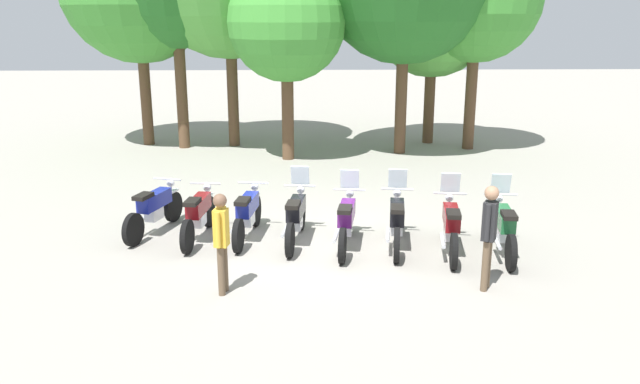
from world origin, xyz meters
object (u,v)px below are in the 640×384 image
Objects in this scene: motorcycle_1 at (199,214)px; tree_5 at (433,14)px; tree_3 at (287,23)px; motorcycle_0 at (154,208)px; motorcycle_3 at (296,216)px; motorcycle_5 at (397,220)px; motorcycle_4 at (346,221)px; motorcycle_2 at (247,213)px; motorcycle_7 at (504,227)px; person_0 at (221,236)px; motorcycle_6 at (451,225)px; person_1 at (489,230)px.

motorcycle_1 is 12.08m from tree_5.
motorcycle_0 is at bearing -110.78° from tree_3.
motorcycle_3 and motorcycle_5 have the same top height.
tree_3 reaches higher than motorcycle_4.
motorcycle_5 reaches higher than motorcycle_2.
motorcycle_2 is at bearing 82.51° from motorcycle_4.
motorcycle_3 is 0.38× the size of tree_3.
motorcycle_3 is at bearing -114.46° from tree_5.
tree_5 is at bearing -10.10° from motorcycle_4.
motorcycle_4 reaches higher than motorcycle_1.
tree_3 is (-4.08, 8.08, 3.50)m from motorcycle_7.
person_0 reaches higher than motorcycle_7.
tree_3 is at bearing 95.82° from person_0.
motorcycle_2 is 4.84m from motorcycle_7.
tree_5 is (5.40, 9.54, 3.77)m from motorcycle_2.
motorcycle_4 is at bearing -100.93° from motorcycle_3.
motorcycle_2 is at bearing 85.53° from motorcycle_6.
motorcycle_6 is 11.20m from tree_5.
motorcycle_0 is 0.97× the size of motorcycle_1.
person_0 is (1.71, -2.95, 0.44)m from motorcycle_0.
tree_5 is (2.56, 10.10, 3.75)m from motorcycle_5.
motorcycle_7 is (2.84, -0.43, 0.00)m from motorcycle_4.
tree_5 is at bearing -26.78° from motorcycle_1.
tree_5 is at bearing 4.15° from motorcycle_7.
motorcycle_6 is (3.79, -0.89, 0.01)m from motorcycle_2.
tree_3 is 5.35m from tree_5.
motorcycle_1 is 4.82m from motorcycle_6.
motorcycle_6 is at bearing -90.88° from motorcycle_4.
tree_3 reaches higher than motorcycle_7.
motorcycle_4 is (1.90, -0.56, 0.01)m from motorcycle_2.
motorcycle_7 is (4.74, -0.99, 0.01)m from motorcycle_2.
motorcycle_6 is at bearing -95.18° from motorcycle_2.
motorcycle_4 is 1.92m from motorcycle_6.
motorcycle_4 and motorcycle_7 have the same top height.
motorcycle_1 is 1.28× the size of person_1.
motorcycle_4 is 11.33m from tree_5.
tree_5 is (6.35, 9.56, 3.77)m from motorcycle_1.
motorcycle_3 is at bearing 85.94° from motorcycle_6.
motorcycle_6 is at bearing -98.76° from tree_5.
motorcycle_3 is at bearing -96.38° from motorcycle_2.
motorcycle_0 is 6.58m from person_1.
motorcycle_2 is 1.00× the size of motorcycle_6.
tree_5 is at bearing -16.86° from motorcycle_3.
motorcycle_2 is (0.95, 0.02, 0.00)m from motorcycle_1.
motorcycle_7 is at bearing -63.20° from tree_3.
motorcycle_6 is at bearing -68.56° from tree_3.
motorcycle_3 is 1.00× the size of motorcycle_4.
motorcycle_7 is at bearing -84.04° from motorcycle_0.
person_1 reaches higher than motorcycle_0.
motorcycle_6 is 1.34× the size of person_0.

